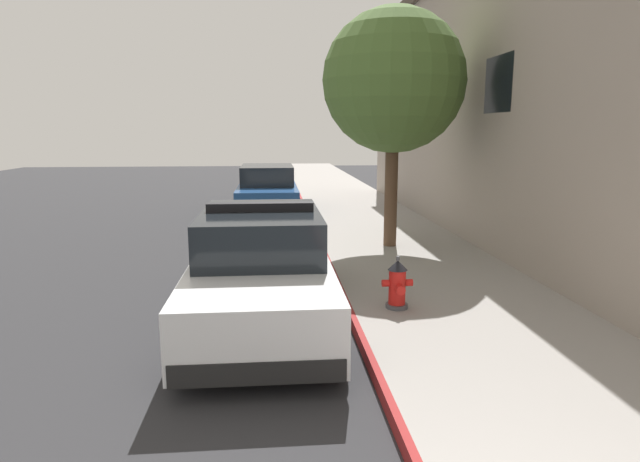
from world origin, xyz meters
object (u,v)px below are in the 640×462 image
Objects in this scene: parked_car_silver_ahead at (268,191)px; fire_hydrant at (397,284)px; police_cruiser at (261,269)px; street_tree at (394,82)px.

parked_car_silver_ahead is 10.29m from fire_hydrant.
police_cruiser is at bearing -90.09° from parked_car_silver_ahead.
parked_car_silver_ahead is at bearing 100.70° from fire_hydrant.
parked_car_silver_ahead is at bearing 89.91° from police_cruiser.
fire_hydrant is (1.91, -10.11, -0.23)m from parked_car_silver_ahead.
police_cruiser is at bearing 175.38° from fire_hydrant.
fire_hydrant is 0.15× the size of street_tree.
police_cruiser is 5.70m from street_tree.
fire_hydrant is at bearing -79.30° from parked_car_silver_ahead.
street_tree reaches higher than police_cruiser.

